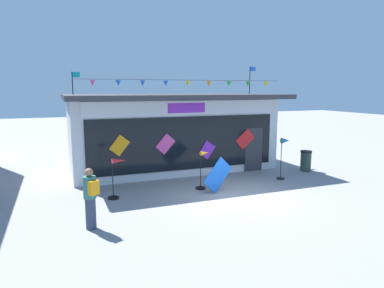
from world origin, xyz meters
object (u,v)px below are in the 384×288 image
wind_spinner_left (203,168)px  wind_spinner_center_left (284,150)px  display_kite_on_ground (218,175)px  kite_shop_building (171,131)px  person_near_camera (90,197)px  trash_bin (306,161)px  wind_spinner_far_left (117,175)px

wind_spinner_left → wind_spinner_center_left: bearing=1.5°
display_kite_on_ground → kite_shop_building: bearing=93.8°
wind_spinner_left → person_near_camera: bearing=-150.6°
kite_shop_building → wind_spinner_left: bearing=-90.6°
person_near_camera → wind_spinner_left: bearing=-177.5°
wind_spinner_left → trash_bin: 5.67m
kite_shop_building → wind_spinner_far_left: (-3.27, -4.00, -0.95)m
wind_spinner_center_left → person_near_camera: wind_spinner_center_left is taller
wind_spinner_far_left → wind_spinner_left: 3.23m
kite_shop_building → trash_bin: (5.55, -3.10, -1.31)m
wind_spinner_far_left → person_near_camera: person_near_camera is taller
wind_spinner_center_left → trash_bin: 2.15m
wind_spinner_far_left → wind_spinner_left: bearing=-0.2°
wind_spinner_center_left → trash_bin: (1.85, 0.81, -0.75)m
kite_shop_building → wind_spinner_left: size_ratio=6.58×
wind_spinner_left → display_kite_on_ground: wind_spinner_left is taller
wind_spinner_center_left → display_kite_on_ground: size_ratio=1.48×
wind_spinner_far_left → person_near_camera: bearing=-114.2°
wind_spinner_left → display_kite_on_ground: 0.71m
display_kite_on_ground → wind_spinner_center_left: bearing=11.6°
wind_spinner_far_left → display_kite_on_ground: wind_spinner_far_left is taller
wind_spinner_left → display_kite_on_ground: bearing=-59.9°
wind_spinner_far_left → person_near_camera: 2.69m
wind_spinner_left → wind_spinner_center_left: (3.74, 0.10, 0.45)m
display_kite_on_ground → trash_bin: bearing=16.0°
kite_shop_building → display_kite_on_ground: (0.31, -4.61, -1.15)m
wind_spinner_left → wind_spinner_center_left: wind_spinner_center_left is taller
wind_spinner_far_left → wind_spinner_left: size_ratio=0.97×
kite_shop_building → wind_spinner_center_left: 5.41m
wind_spinner_far_left → wind_spinner_center_left: bearing=0.7°
wind_spinner_left → display_kite_on_ground: (0.35, -0.60, -0.15)m
wind_spinner_left → person_near_camera: 4.97m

